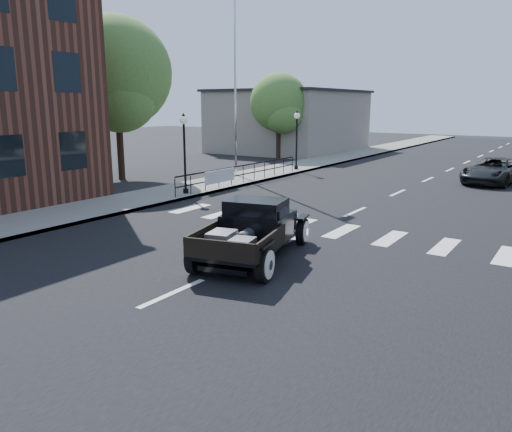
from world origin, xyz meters
The scene contains 14 objects.
ground centered at (0.00, 0.00, 0.00)m, with size 120.00×120.00×0.00m, color black.
road centered at (0.00, 15.00, 0.01)m, with size 14.00×80.00×0.02m, color black.
road_markings centered at (0.00, 10.00, 0.00)m, with size 12.00×60.00×0.06m, color silver, non-canonical shape.
sidewalk_left centered at (-8.50, 15.00, 0.07)m, with size 3.00×80.00×0.15m, color gray.
low_building_left centered at (-15.00, 28.00, 2.50)m, with size 10.00×12.00×5.00m, color gray.
railing centered at (-7.30, 10.00, 0.65)m, with size 0.08×10.00×1.00m, color black, non-canonical shape.
banner centered at (-7.22, 8.00, 0.45)m, with size 0.04×2.20×0.60m, color silver, non-canonical shape.
lamp_post_b centered at (-7.60, 6.00, 1.90)m, with size 0.36×0.36×3.49m, color black, non-canonical shape.
lamp_post_c centered at (-7.60, 16.00, 1.90)m, with size 0.36×0.36×3.49m, color black, non-canonical shape.
flagpole centered at (-9.20, 12.00, 6.43)m, with size 0.12×0.12×12.55m, color silver.
big_tree_near centered at (-14.00, 8.00, 4.27)m, with size 5.82×5.82×8.54m, color #497030, non-canonical shape.
big_tree_far centered at (-12.50, 22.00, 3.14)m, with size 4.28×4.28×6.29m, color #497030, non-canonical shape.
hotrod_pickup centered at (0.04, 0.07, 0.80)m, with size 2.15×4.62×1.60m, color black, non-canonical shape.
second_car centered at (3.15, 17.60, 0.65)m, with size 2.17×4.71×1.31m, color black.
Camera 1 is at (7.13, -10.42, 4.01)m, focal length 35.00 mm.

